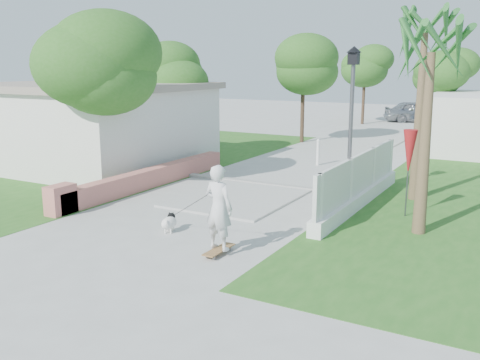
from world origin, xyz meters
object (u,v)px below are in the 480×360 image
Objects in this scene: parked_car at (418,112)px; patio_umbrella at (409,153)px; dog at (169,222)px; skateboarder at (198,207)px; street_lamp at (351,118)px; bollard at (318,152)px.

patio_umbrella is at bearing 166.83° from parked_car.
skateboarder is at bearing -41.51° from dog.
street_lamp is 7.22× the size of dog.
street_lamp is at bearing 39.89° from dog.
dog is (-4.64, -4.12, -1.45)m from patio_umbrella.
street_lamp reaches higher than skateboarder.
bollard is at bearing 155.98° from parked_car.
bollard is 18.62m from parked_car.
parked_car is at bearing 96.49° from street_lamp.
bollard is 0.25× the size of parked_car.
parked_car is at bearing 100.63° from patio_umbrella.
parked_car is (-0.99, 28.64, -0.10)m from skateboarder.
bollard is 1.77× the size of dog.
bollard is 7.25m from patio_umbrella.
street_lamp is 2.03× the size of skateboarder.
skateboarder is at bearing -128.10° from patio_umbrella.
street_lamp is 1.00× the size of parked_car.
street_lamp is at bearing -100.35° from skateboarder.
patio_umbrella is at bearing -27.76° from street_lamp.
bollard is at bearing 120.96° from street_lamp.
street_lamp is 5.96m from skateboarder.
skateboarder is at bearing 158.18° from parked_car.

